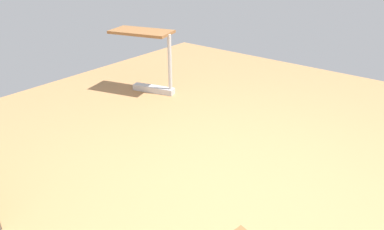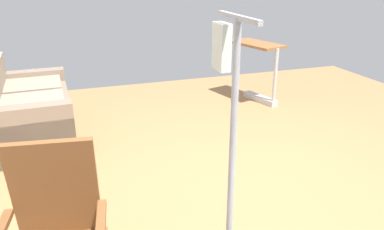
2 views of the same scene
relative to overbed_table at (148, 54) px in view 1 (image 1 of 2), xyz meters
The scene contains 2 objects.
ground_plane 2.48m from the overbed_table, 152.82° to the left, with size 7.13×7.13×0.00m, color #9E7247.
overbed_table is the anchor object (origin of this frame).
Camera 1 is at (-1.22, 2.22, 1.85)m, focal length 33.84 mm.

